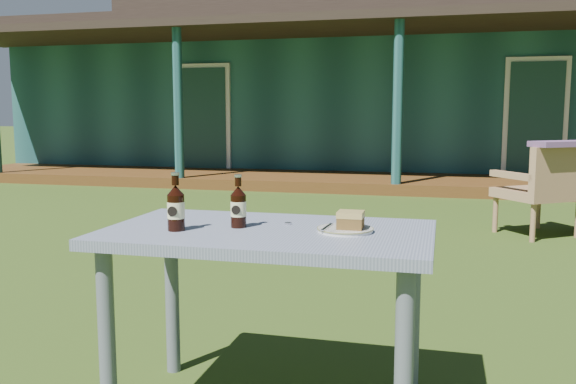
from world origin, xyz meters
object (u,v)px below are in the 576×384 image
(plate, at_px, (345,229))
(cola_bottle_far, at_px, (176,207))
(cake_slice, at_px, (351,220))
(armchair_left, at_px, (544,186))
(cola_bottle_near, at_px, (238,206))
(cafe_table, at_px, (268,256))

(plate, xyz_separation_m, cola_bottle_far, (-0.60, -0.13, 0.08))
(plate, relative_size, cola_bottle_far, 0.96)
(cake_slice, bearing_deg, armchair_left, 72.24)
(armchair_left, bearing_deg, cake_slice, -107.76)
(plate, xyz_separation_m, cake_slice, (0.02, -0.00, 0.04))
(plate, distance_m, armchair_left, 4.05)
(cola_bottle_near, xyz_separation_m, cola_bottle_far, (-0.20, -0.11, 0.01))
(cake_slice, distance_m, cola_bottle_near, 0.42)
(plate, height_order, armchair_left, armchair_left)
(cake_slice, height_order, armchair_left, armchair_left)
(cafe_table, relative_size, armchair_left, 1.41)
(cafe_table, xyz_separation_m, plate, (0.28, 0.02, 0.11))
(plate, height_order, cola_bottle_near, cola_bottle_near)
(cafe_table, bearing_deg, armchair_left, 68.31)
(cola_bottle_near, bearing_deg, cake_slice, 1.36)
(cake_slice, distance_m, armchair_left, 4.05)
(cafe_table, height_order, cake_slice, cake_slice)
(cake_slice, relative_size, cola_bottle_near, 0.46)
(cake_slice, height_order, cola_bottle_far, cola_bottle_far)
(cafe_table, height_order, armchair_left, armchair_left)
(plate, relative_size, cola_bottle_near, 1.03)
(cola_bottle_near, relative_size, armchair_left, 0.23)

